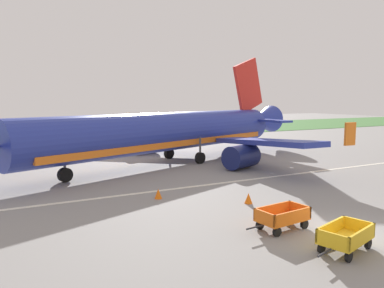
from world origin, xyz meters
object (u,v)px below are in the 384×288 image
(airplane, at_px, (173,132))
(traffic_cone_mid_apron, at_px, (158,194))
(baggage_cart_second_in_row, at_px, (282,217))
(baggage_cart_nearest, at_px, (345,237))
(traffic_cone_near_plane, at_px, (248,198))

(airplane, distance_m, traffic_cone_mid_apron, 13.44)
(baggage_cart_second_in_row, height_order, traffic_cone_mid_apron, baggage_cart_second_in_row)
(baggage_cart_nearest, xyz_separation_m, traffic_cone_near_plane, (0.60, 7.55, -0.28))
(baggage_cart_nearest, distance_m, traffic_cone_near_plane, 7.58)
(airplane, height_order, baggage_cart_nearest, airplane)
(baggage_cart_nearest, xyz_separation_m, traffic_cone_mid_apron, (-3.83, 11.07, -0.28))
(traffic_cone_near_plane, xyz_separation_m, traffic_cone_mid_apron, (-4.43, 3.52, 0.00))
(baggage_cart_nearest, bearing_deg, traffic_cone_near_plane, 85.44)
(baggage_cart_nearest, bearing_deg, traffic_cone_mid_apron, 109.08)
(airplane, height_order, traffic_cone_mid_apron, airplane)
(baggage_cart_second_in_row, xyz_separation_m, traffic_cone_near_plane, (1.18, 4.35, -0.28))
(baggage_cart_second_in_row, relative_size, traffic_cone_near_plane, 5.66)
(traffic_cone_near_plane, height_order, traffic_cone_mid_apron, traffic_cone_mid_apron)
(airplane, relative_size, baggage_cart_second_in_row, 10.12)
(baggage_cart_second_in_row, relative_size, traffic_cone_mid_apron, 5.65)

